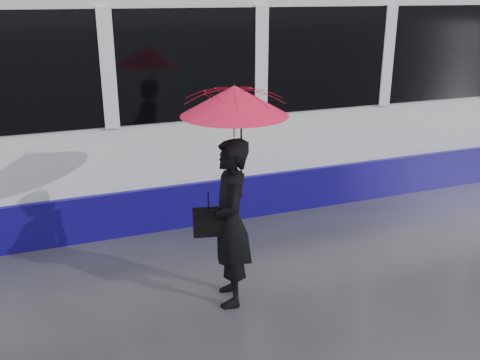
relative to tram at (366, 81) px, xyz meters
name	(u,v)px	position (x,y,z in m)	size (l,w,h in m)	color
ground	(267,258)	(-2.93, -2.50, -1.64)	(90.00, 90.00, 0.00)	#2C2C31
rails	(206,191)	(-2.93, 0.00, -1.63)	(34.00, 1.51, 0.02)	#3F3D38
tram	(366,81)	(0.00, 0.00, 0.00)	(26.00, 2.56, 3.35)	white
woman	(230,223)	(-3.67, -3.21, -0.76)	(0.64, 0.42, 1.75)	black
umbrella	(235,122)	(-3.62, -3.21, 0.28)	(1.23, 1.23, 1.18)	#DE124C
handbag	(209,222)	(-3.89, -3.19, -0.72)	(0.34, 0.20, 0.45)	black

